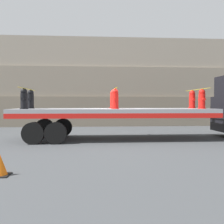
{
  "coord_description": "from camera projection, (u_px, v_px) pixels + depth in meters",
  "views": [
    {
      "loc": [
        -0.89,
        -11.21,
        1.63
      ],
      "look_at": [
        -0.1,
        0.0,
        1.24
      ],
      "focal_mm": 40.0,
      "sensor_mm": 36.0,
      "label": 1
    }
  ],
  "objects": [
    {
      "name": "traffic_cone",
      "position": [
        0.0,
        165.0,
        5.59
      ],
      "size": [
        0.42,
        0.42,
        0.5
      ],
      "color": "black",
      "rests_on": "ground_plane"
    },
    {
      "name": "fire_hydrant_black_near_0",
      "position": [
        24.0,
        99.0,
        10.41
      ],
      "size": [
        0.36,
        0.52,
        0.86
      ],
      "color": "black",
      "rests_on": "flatbed_trailer"
    },
    {
      "name": "flatbed_trailer",
      "position": [
        102.0,
        114.0,
        11.21
      ],
      "size": [
        8.86,
        2.59,
        1.39
      ],
      "color": "gray",
      "rests_on": "ground_plane"
    },
    {
      "name": "ground_plane",
      "position": [
        114.0,
        139.0,
        11.29
      ],
      "size": [
        120.0,
        120.0,
        0.0
      ],
      "primitive_type": "plane",
      "color": "#3F4244"
    },
    {
      "name": "fire_hydrant_red_far_1",
      "position": [
        113.0,
        99.0,
        11.77
      ],
      "size": [
        0.36,
        0.52,
        0.86
      ],
      "color": "red",
      "rests_on": "flatbed_trailer"
    },
    {
      "name": "rock_cliff",
      "position": [
        106.0,
        83.0,
        19.0
      ],
      "size": [
        60.0,
        3.3,
        6.32
      ],
      "color": "#706656",
      "rests_on": "ground_plane"
    },
    {
      "name": "fire_hydrant_red_near_1",
      "position": [
        115.0,
        99.0,
        10.68
      ],
      "size": [
        0.36,
        0.52,
        0.86
      ],
      "color": "red",
      "rests_on": "flatbed_trailer"
    },
    {
      "name": "cargo_strap_rear",
      "position": [
        27.0,
        89.0,
        10.94
      ],
      "size": [
        0.05,
        2.69,
        0.01
      ],
      "color": "yellow",
      "rests_on": "fire_hydrant_black_near_0"
    },
    {
      "name": "fire_hydrant_red_near_2",
      "position": [
        202.0,
        99.0,
        10.95
      ],
      "size": [
        0.36,
        0.52,
        0.86
      ],
      "color": "red",
      "rests_on": "flatbed_trailer"
    },
    {
      "name": "fire_hydrant_red_far_2",
      "position": [
        192.0,
        100.0,
        12.04
      ],
      "size": [
        0.36,
        0.52,
        0.86
      ],
      "color": "red",
      "rests_on": "flatbed_trailer"
    },
    {
      "name": "cargo_strap_middle",
      "position": [
        114.0,
        89.0,
        11.21
      ],
      "size": [
        0.05,
        2.69,
        0.01
      ],
      "color": "yellow",
      "rests_on": "fire_hydrant_red_near_1"
    },
    {
      "name": "cargo_strap_front",
      "position": [
        197.0,
        90.0,
        11.48
      ],
      "size": [
        0.05,
        2.69,
        0.01
      ],
      "color": "yellow",
      "rests_on": "fire_hydrant_red_near_2"
    },
    {
      "name": "fire_hydrant_black_far_0",
      "position": [
        31.0,
        99.0,
        11.51
      ],
      "size": [
        0.36,
        0.52,
        0.86
      ],
      "color": "black",
      "rests_on": "flatbed_trailer"
    }
  ]
}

